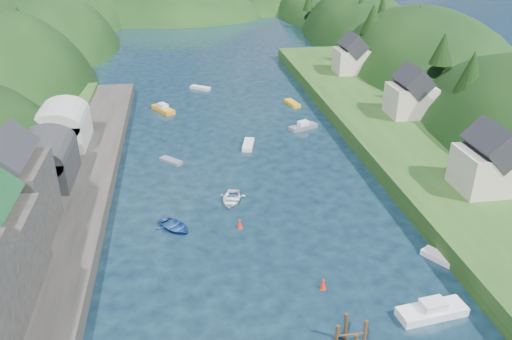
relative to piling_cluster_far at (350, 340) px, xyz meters
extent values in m
plane|color=black|center=(-3.65, 47.98, -1.20)|extent=(600.00, 600.00, 0.00)
ellipsoid|color=black|center=(-48.65, 72.98, -10.30)|extent=(44.00, 75.56, 52.00)
ellipsoid|color=black|center=(-48.65, 115.98, -9.64)|extent=(44.00, 75.56, 48.19)
ellipsoid|color=black|center=(-48.65, 157.98, -8.03)|extent=(44.00, 75.56, 39.00)
ellipsoid|color=black|center=(41.35, 72.98, -9.60)|extent=(36.00, 75.56, 48.00)
ellipsoid|color=black|center=(41.35, 115.98, -8.99)|extent=(36.00, 75.56, 44.49)
ellipsoid|color=black|center=(41.35, 157.98, -7.50)|extent=(36.00, 75.56, 36.00)
ellipsoid|color=black|center=(-13.65, 167.98, -11.20)|extent=(80.00, 60.00, 44.00)
ellipsoid|color=black|center=(14.35, 177.98, -13.20)|extent=(70.00, 56.00, 36.00)
cone|color=black|center=(-44.91, 75.27, 11.82)|extent=(4.34, 4.34, 6.84)
cone|color=black|center=(-41.63, 80.36, 7.47)|extent=(5.28, 5.28, 5.67)
cone|color=black|center=(-46.95, 93.40, 10.71)|extent=(4.77, 4.77, 5.74)
cone|color=black|center=(-40.77, 102.84, 7.48)|extent=(4.07, 4.07, 5.37)
cone|color=black|center=(-45.60, 116.22, 8.58)|extent=(4.56, 4.56, 8.17)
cone|color=black|center=(-46.68, 124.51, 6.92)|extent=(4.75, 4.75, 5.58)
cone|color=black|center=(-41.31, 131.56, 7.66)|extent=(4.27, 4.27, 7.02)
cone|color=black|center=(31.11, 39.29, 9.34)|extent=(5.29, 5.29, 7.83)
cone|color=black|center=(32.31, 50.74, 10.98)|extent=(4.07, 4.07, 5.40)
cone|color=black|center=(36.55, 58.01, 6.63)|extent=(3.40, 3.40, 5.13)
cone|color=black|center=(39.09, 74.67, 10.30)|extent=(4.94, 4.94, 8.95)
cone|color=black|center=(30.96, 80.15, 11.13)|extent=(5.25, 5.25, 6.58)
cone|color=black|center=(36.72, 89.55, 11.61)|extent=(3.36, 3.36, 8.70)
cone|color=black|center=(36.82, 104.49, 9.58)|extent=(4.57, 4.57, 7.26)
cone|color=black|center=(37.76, 118.70, 8.21)|extent=(3.59, 3.59, 6.94)
cone|color=black|center=(30.65, 135.70, 7.44)|extent=(3.83, 3.83, 6.00)
cube|color=#2D2B28|center=(-27.65, 17.98, -0.20)|extent=(12.00, 110.00, 2.00)
cube|color=#2D2B28|center=(-29.65, 18.98, 4.80)|extent=(7.00, 8.00, 8.00)
cube|color=black|center=(-29.65, 18.98, 9.64)|extent=(5.15, 8.32, 5.15)
cube|color=#2D2D30|center=(-29.65, 30.98, 2.80)|extent=(7.00, 9.00, 4.00)
cylinder|color=#2D2D30|center=(-29.65, 30.98, 4.80)|extent=(7.00, 9.00, 7.00)
cube|color=#B2B2A8|center=(-29.65, 42.98, 2.80)|extent=(7.00, 9.00, 4.00)
cylinder|color=#B2B2A8|center=(-29.65, 42.98, 4.80)|extent=(7.00, 9.00, 7.00)
cube|color=#234719|center=(21.35, 37.98, 0.00)|extent=(16.00, 120.00, 2.40)
cube|color=beige|center=(23.35, 19.98, 3.70)|extent=(7.00, 6.00, 5.00)
cube|color=black|center=(23.35, 19.98, 7.04)|extent=(5.15, 6.24, 5.15)
cube|color=beige|center=(25.35, 45.98, 3.70)|extent=(7.00, 6.00, 5.00)
cube|color=black|center=(25.35, 45.98, 7.04)|extent=(5.15, 6.24, 5.15)
cube|color=beige|center=(24.35, 72.98, 3.70)|extent=(7.00, 6.00, 5.00)
cube|color=black|center=(24.35, 72.98, 7.04)|extent=(5.15, 6.24, 5.15)
cylinder|color=#382314|center=(1.19, 0.00, -0.03)|extent=(0.32, 0.32, 3.55)
cylinder|color=#382314|center=(0.00, 1.19, -0.03)|extent=(0.32, 0.32, 3.55)
cylinder|color=#382314|center=(0.00, 0.00, 0.57)|extent=(2.85, 0.16, 0.16)
cone|color=red|center=(0.00, 7.82, -0.75)|extent=(0.70, 0.70, 0.90)
sphere|color=red|center=(0.00, 7.82, -0.25)|extent=(0.30, 0.30, 0.30)
cone|color=red|center=(-6.51, 19.56, -0.75)|extent=(0.70, 0.70, 0.90)
sphere|color=red|center=(-6.51, 19.56, -0.25)|extent=(0.30, 0.30, 0.30)
cube|color=silver|center=(-2.34, 42.31, -0.92)|extent=(2.55, 4.77, 0.64)
imported|color=navy|center=(-13.89, 20.42, -0.89)|extent=(5.34, 5.54, 0.94)
imported|color=white|center=(-6.82, 25.61, -0.87)|extent=(4.35, 5.35, 0.97)
cube|color=white|center=(8.54, 2.84, -0.81)|extent=(6.44, 2.79, 0.87)
cube|color=silver|center=(8.54, 2.84, 0.02)|extent=(2.34, 1.69, 0.70)
cube|color=silver|center=(13.35, 10.05, -0.92)|extent=(3.61, 4.54, 0.62)
cube|color=silver|center=(-8.11, 73.49, -0.93)|extent=(4.39, 3.73, 0.61)
cube|color=gold|center=(8.77, 60.79, -0.92)|extent=(2.54, 4.74, 0.63)
cube|color=orange|center=(-15.63, 60.77, -0.85)|extent=(4.47, 5.75, 0.78)
cube|color=silver|center=(-15.63, 60.77, -0.07)|extent=(2.12, 2.35, 0.70)
cube|color=slate|center=(7.87, 48.22, -0.89)|extent=(5.32, 3.50, 0.71)
cube|color=silver|center=(7.87, 48.22, -0.15)|extent=(2.09, 1.77, 0.70)
cube|color=slate|center=(-14.25, 38.31, -0.97)|extent=(3.44, 3.46, 0.51)
camera|label=1|loc=(-12.07, -28.33, 30.06)|focal=35.00mm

